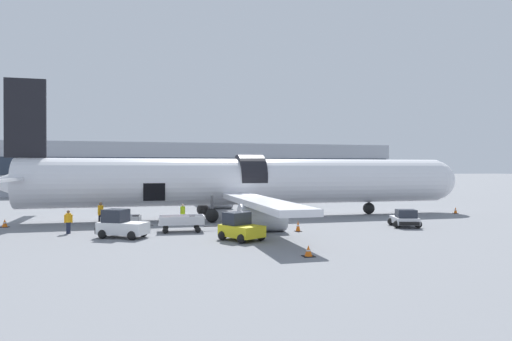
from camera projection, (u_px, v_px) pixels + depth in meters
name	position (u px, v px, depth m)	size (l,w,h in m)	color
ground_plane	(260.00, 223.00, 36.26)	(500.00, 500.00, 0.00)	slate
terminal_strip	(193.00, 169.00, 80.34)	(70.33, 12.08, 8.50)	#9EA3AD
airplane	(244.00, 182.00, 40.06)	(41.81, 34.64, 11.38)	silver
baggage_tug_lead	(121.00, 226.00, 28.58)	(3.38, 2.77, 1.78)	white
baggage_tug_mid	(405.00, 219.00, 33.79)	(2.51, 2.94, 1.32)	silver
baggage_tug_rear	(240.00, 228.00, 27.60)	(2.79, 3.07, 1.68)	yellow
baggage_cart_loading	(124.00, 223.00, 32.42)	(3.61, 2.23, 1.00)	#999BA0
baggage_cart_queued	(182.00, 223.00, 31.33)	(4.03, 2.23, 1.10)	silver
ground_crew_loader_a	(68.00, 221.00, 30.34)	(0.54, 0.36, 1.57)	#1E2338
ground_crew_loader_b	(183.00, 214.00, 35.03)	(0.52, 0.52, 1.62)	#1E2338
ground_crew_driver	(101.00, 214.00, 34.19)	(0.54, 0.62, 1.81)	black
safety_cone_nose	(456.00, 210.00, 43.79)	(0.44, 0.44, 0.61)	black
safety_cone_engine_left	(308.00, 251.00, 22.51)	(0.58, 0.58, 0.56)	black
safety_cone_wingtip	(298.00, 226.00, 31.40)	(0.46, 0.46, 0.74)	black
safety_cone_tail	(5.00, 223.00, 33.55)	(0.56, 0.56, 0.61)	black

